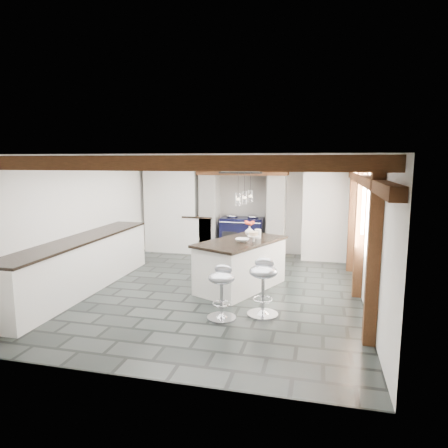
% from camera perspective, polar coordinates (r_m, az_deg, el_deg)
% --- Properties ---
extents(ground, '(6.00, 6.00, 0.00)m').
position_cam_1_polar(ground, '(7.12, -1.56, -9.25)').
color(ground, black).
rests_on(ground, ground).
extents(room_shell, '(6.00, 6.03, 6.00)m').
position_cam_1_polar(room_shell, '(8.37, -3.08, 1.02)').
color(room_shell, silver).
rests_on(room_shell, ground).
extents(range_cooker, '(1.00, 0.63, 0.99)m').
position_cam_1_polar(range_cooker, '(9.53, 2.64, -1.64)').
color(range_cooker, black).
rests_on(range_cooker, ground).
extents(kitchen_island, '(1.54, 1.95, 1.15)m').
position_cam_1_polar(kitchen_island, '(7.06, 2.44, -5.68)').
color(kitchen_island, white).
rests_on(kitchen_island, ground).
extents(bar_stool_near, '(0.45, 0.45, 0.84)m').
position_cam_1_polar(bar_stool_near, '(5.84, 5.62, -8.06)').
color(bar_stool_near, silver).
rests_on(bar_stool_near, ground).
extents(bar_stool_far, '(0.42, 0.42, 0.78)m').
position_cam_1_polar(bar_stool_far, '(5.70, -0.31, -8.87)').
color(bar_stool_far, silver).
rests_on(bar_stool_far, ground).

